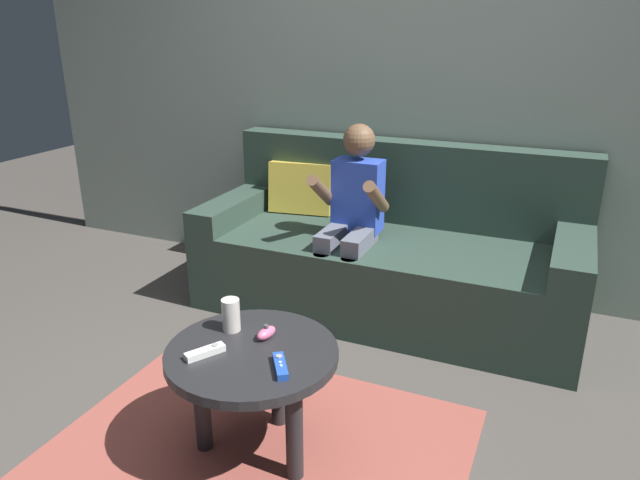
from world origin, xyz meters
TOP-DOWN VIEW (x-y plane):
  - wall_back at (0.00, 1.88)m, footprint 5.00×0.05m
  - couch at (0.03, 1.49)m, footprint 1.98×0.80m
  - person_seated_on_couch at (-0.11, 1.30)m, footprint 0.35×0.43m
  - coffee_table at (-0.05, 0.16)m, footprint 0.60×0.60m
  - area_rug at (-0.05, 0.16)m, footprint 1.49×1.16m
  - game_remote_white_near_edge at (-0.17, 0.06)m, footprint 0.10×0.14m
  - nunchuk_pink at (-0.04, 0.25)m, footprint 0.06×0.10m
  - game_remote_blue_far_corner at (0.10, 0.09)m, footprint 0.11×0.14m
  - soda_can at (-0.18, 0.25)m, footprint 0.07×0.07m

SIDE VIEW (x-z plane):
  - area_rug at x=-0.05m, z-range 0.00..0.01m
  - couch at x=0.03m, z-range -0.14..0.74m
  - coffee_table at x=-0.05m, z-range 0.14..0.58m
  - game_remote_white_near_edge at x=-0.17m, z-range 0.43..0.46m
  - game_remote_blue_far_corner at x=0.10m, z-range 0.43..0.46m
  - nunchuk_pink at x=-0.04m, z-range 0.43..0.48m
  - soda_can at x=-0.18m, z-range 0.43..0.55m
  - person_seated_on_couch at x=-0.11m, z-range 0.07..1.08m
  - wall_back at x=0.00m, z-range 0.00..2.50m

